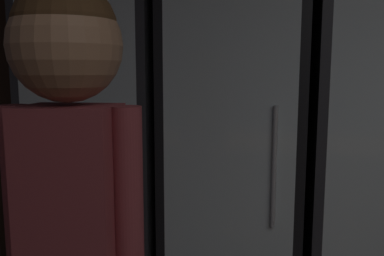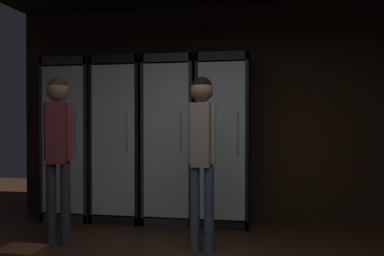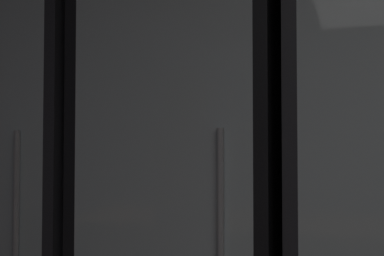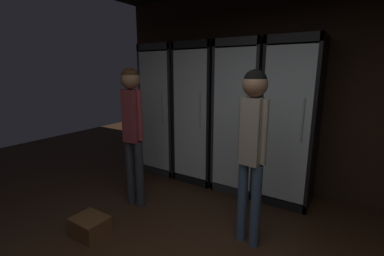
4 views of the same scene
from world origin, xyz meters
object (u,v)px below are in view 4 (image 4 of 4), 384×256
at_px(cooler_right, 291,124).
at_px(shopper_far, 132,120).
at_px(shopper_near, 252,136).
at_px(wine_crate_floor, 90,226).
at_px(cooler_left, 201,114).
at_px(cooler_center, 242,118).
at_px(cooler_far_left, 167,111).

xyz_separation_m(cooler_right, shopper_far, (-1.57, -1.22, 0.08)).
height_order(shopper_near, wine_crate_floor, shopper_near).
bearing_deg(shopper_far, wine_crate_floor, -86.40).
distance_m(cooler_left, cooler_right, 1.33).
xyz_separation_m(cooler_right, shopper_near, (-0.10, -1.18, 0.08)).
height_order(cooler_center, wine_crate_floor, cooler_center).
relative_size(cooler_far_left, shopper_near, 1.23).
distance_m(shopper_far, wine_crate_floor, 1.23).
height_order(cooler_left, shopper_near, cooler_left).
bearing_deg(cooler_center, cooler_right, -0.29).
bearing_deg(cooler_left, wine_crate_floor, -95.84).
relative_size(cooler_far_left, cooler_left, 1.00).
xyz_separation_m(cooler_center, shopper_near, (0.57, -1.18, 0.07)).
xyz_separation_m(cooler_far_left, cooler_right, (1.99, -0.00, 0.01)).
distance_m(cooler_left, shopper_far, 1.25).
bearing_deg(cooler_right, shopper_near, -94.65).
bearing_deg(cooler_left, cooler_right, -0.07).
bearing_deg(cooler_far_left, cooler_center, 0.10).
relative_size(cooler_right, shopper_near, 1.23).
height_order(cooler_right, wine_crate_floor, cooler_right).
xyz_separation_m(cooler_left, shopper_near, (1.23, -1.18, 0.08)).
distance_m(cooler_center, shopper_near, 1.31).
xyz_separation_m(cooler_left, cooler_center, (0.66, 0.00, 0.00)).
height_order(cooler_right, shopper_far, cooler_right).
height_order(cooler_center, cooler_right, same).
xyz_separation_m(cooler_far_left, wine_crate_floor, (0.47, -1.94, -0.91)).
xyz_separation_m(cooler_center, shopper_far, (-0.91, -1.22, 0.07)).
bearing_deg(cooler_right, cooler_left, 179.93).
relative_size(cooler_left, wine_crate_floor, 5.80).
bearing_deg(cooler_left, shopper_near, -43.74).
relative_size(cooler_center, shopper_near, 1.23).
bearing_deg(cooler_center, wine_crate_floor, -113.96).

